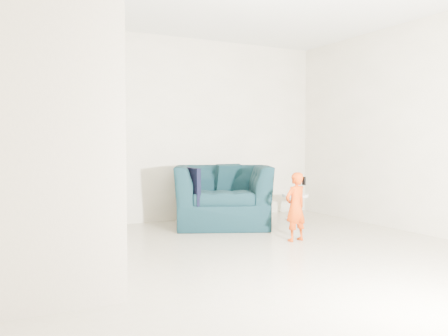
# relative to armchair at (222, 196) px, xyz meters

# --- Properties ---
(floor) EXTENTS (5.50, 5.50, 0.00)m
(floor) POSITION_rel_armchair_xyz_m (-0.54, -2.02, -0.42)
(floor) COLOR gray
(floor) RESTS_ON ground
(back_wall) EXTENTS (5.00, 0.00, 5.00)m
(back_wall) POSITION_rel_armchair_xyz_m (-0.54, 0.73, 0.93)
(back_wall) COLOR #B5AD93
(back_wall) RESTS_ON floor
(right_wall) EXTENTS (0.00, 5.50, 5.50)m
(right_wall) POSITION_rel_armchair_xyz_m (1.96, -2.02, 0.93)
(right_wall) COLOR #B5AD93
(right_wall) RESTS_ON floor
(armchair) EXTENTS (1.64, 1.56, 0.84)m
(armchair) POSITION_rel_armchair_xyz_m (0.00, 0.00, 0.00)
(armchair) COLOR black
(armchair) RESTS_ON floor
(toddler) EXTENTS (0.32, 0.24, 0.81)m
(toddler) POSITION_rel_armchair_xyz_m (0.30, -1.30, -0.02)
(toddler) COLOR #B03105
(toddler) RESTS_ON floor
(side_table) EXTENTS (0.39, 0.39, 0.39)m
(side_table) POSITION_rel_armchair_xyz_m (1.17, -0.08, -0.16)
(side_table) COLOR silver
(side_table) RESTS_ON floor
(staircase) EXTENTS (1.02, 3.03, 3.62)m
(staircase) POSITION_rel_armchair_xyz_m (-2.54, -1.46, 0.53)
(staircase) COLOR #ADA089
(staircase) RESTS_ON floor
(cushion) EXTENTS (0.38, 0.18, 0.37)m
(cushion) POSITION_rel_armchair_xyz_m (0.22, 0.25, 0.24)
(cushion) COLOR black
(cushion) RESTS_ON armchair
(throw) EXTENTS (0.05, 0.53, 0.60)m
(throw) POSITION_rel_armchair_xyz_m (-0.52, -0.10, 0.11)
(throw) COLOR black
(throw) RESTS_ON armchair
(phone) EXTENTS (0.02, 0.05, 0.10)m
(phone) POSITION_rel_armchair_xyz_m (0.41, -1.31, 0.28)
(phone) COLOR black
(phone) RESTS_ON toddler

